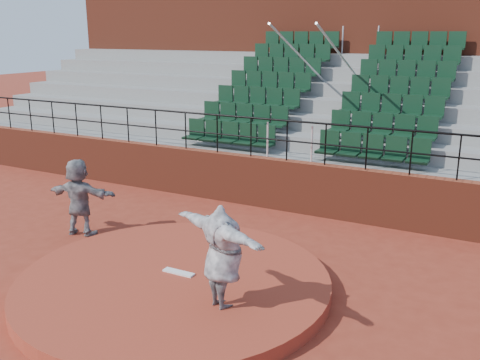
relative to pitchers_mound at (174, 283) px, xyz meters
name	(u,v)px	position (x,y,z in m)	size (l,w,h in m)	color
ground	(174,289)	(0.00, 0.00, -0.12)	(90.00, 90.00, 0.00)	maroon
pitchers_mound	(174,283)	(0.00, 0.00, 0.00)	(5.50, 5.50, 0.25)	#9B3622
pitching_rubber	(179,272)	(0.00, 0.15, 0.14)	(0.60, 0.15, 0.03)	white
boundary_wall	(286,185)	(0.00, 5.00, 0.53)	(24.00, 0.30, 1.30)	maroon
wall_railing	(287,132)	(0.00, 5.00, 1.90)	(24.04, 0.05, 1.03)	black
seating_deck	(333,132)	(0.00, 8.65, 1.31)	(24.00, 5.97, 4.63)	gray
press_box_facade	(370,56)	(0.00, 12.60, 3.43)	(24.00, 3.00, 7.10)	maroon
pitcher	(222,256)	(1.27, -0.50, 0.96)	(2.05, 0.56, 1.67)	black
fielder	(79,197)	(-3.39, 1.27, 0.75)	(1.61, 0.51, 1.74)	black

